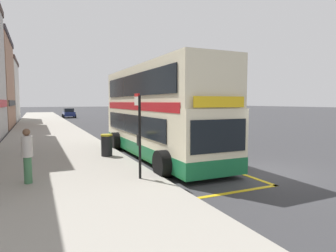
% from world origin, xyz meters
% --- Properties ---
extents(ground_plane, '(260.00, 260.00, 0.00)m').
position_xyz_m(ground_plane, '(0.00, 32.00, 0.00)').
color(ground_plane, '#333335').
extents(pavement_near, '(6.00, 76.00, 0.14)m').
position_xyz_m(pavement_near, '(-7.00, 32.00, 0.07)').
color(pavement_near, gray).
rests_on(pavement_near, ground).
extents(double_decker_bus, '(3.18, 10.50, 4.40)m').
position_xyz_m(double_decker_bus, '(-2.46, 4.60, 2.06)').
color(double_decker_bus, beige).
rests_on(double_decker_bus, ground).
extents(bus_bay_markings, '(3.18, 13.16, 0.01)m').
position_xyz_m(bus_bay_markings, '(-2.41, 4.91, 0.01)').
color(bus_bay_markings, gold).
rests_on(bus_bay_markings, ground).
extents(bus_stop_sign, '(0.09, 0.51, 2.86)m').
position_xyz_m(bus_stop_sign, '(-4.76, 0.70, 1.80)').
color(bus_stop_sign, black).
rests_on(bus_stop_sign, pavement_near).
extents(parked_car_grey_ahead, '(2.09, 4.20, 1.62)m').
position_xyz_m(parked_car_grey_ahead, '(2.61, 18.07, 0.80)').
color(parked_car_grey_ahead, slate).
rests_on(parked_car_grey_ahead, ground).
extents(parked_car_silver_distant, '(2.09, 4.20, 1.62)m').
position_xyz_m(parked_car_silver_distant, '(4.86, 28.29, 0.80)').
color(parked_car_silver_distant, '#B2B5BA').
rests_on(parked_car_silver_distant, ground).
extents(parked_car_navy_far, '(2.09, 4.20, 1.62)m').
position_xyz_m(parked_car_navy_far, '(3.08, 23.29, 0.80)').
color(parked_car_navy_far, navy).
rests_on(parked_car_navy_far, ground).
extents(parked_car_navy_across, '(2.09, 4.20, 1.62)m').
position_xyz_m(parked_car_navy_across, '(-2.75, 43.63, 0.80)').
color(parked_car_navy_across, navy).
rests_on(parked_car_navy_across, ground).
extents(pedestrian_waiting_near_sign, '(0.34, 0.34, 1.75)m').
position_xyz_m(pedestrian_waiting_near_sign, '(-8.18, 1.56, 1.09)').
color(pedestrian_waiting_near_sign, '#3F724C').
rests_on(pedestrian_waiting_near_sign, pavement_near).
extents(litter_bin, '(0.55, 0.55, 1.04)m').
position_xyz_m(litter_bin, '(-4.87, 5.13, 0.67)').
color(litter_bin, black).
rests_on(litter_bin, pavement_near).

